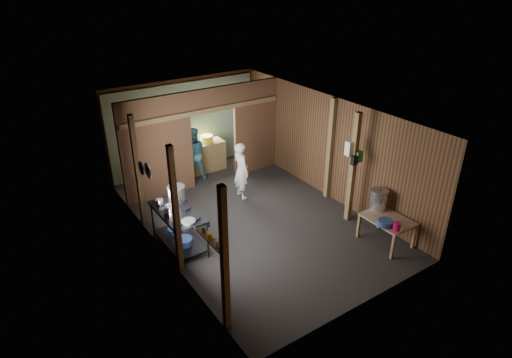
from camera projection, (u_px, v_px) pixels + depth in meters
floor at (251, 217)px, 10.12m from camera, size 4.50×7.00×0.00m
ceiling at (251, 111)px, 8.96m from camera, size 4.50×7.00×0.00m
wall_back at (184, 124)px, 12.15m from camera, size 4.50×0.00×2.60m
wall_front at (369, 243)px, 6.94m from camera, size 4.50×0.00×2.60m
wall_left at (155, 194)px, 8.42m from camera, size 0.00×7.00×2.60m
wall_right at (327, 147)px, 10.66m from camera, size 0.00×7.00×2.60m
partition_left at (157, 149)px, 10.52m from camera, size 1.85×0.10×2.60m
partition_right at (255, 127)px, 11.96m from camera, size 1.35×0.10×2.60m
partition_header at (212, 99)px, 10.86m from camera, size 1.30×0.10×0.60m
turquoise_panel at (185, 127)px, 12.13m from camera, size 4.40×0.06×2.50m
back_counter at (204, 157)px, 12.28m from camera, size 1.20×0.50×0.85m
wall_clock at (192, 103)px, 11.93m from camera, size 0.20×0.03×0.20m
post_left_a at (225, 261)px, 6.52m from camera, size 0.10×0.12×2.60m
post_left_b at (176, 211)px, 7.86m from camera, size 0.10×0.12×2.60m
post_left_c at (138, 172)px, 9.35m from camera, size 0.10×0.12×2.60m
post_right at (330, 150)px, 10.48m from camera, size 0.10×0.12×2.60m
post_free at (353, 169)px, 9.49m from camera, size 0.12×0.12×2.60m
cross_beam at (204, 111)px, 10.81m from camera, size 4.40×0.12×0.12m
pan_lid_big at (148, 171)px, 8.59m from camera, size 0.03×0.34×0.34m
pan_lid_small at (141, 168)px, 8.93m from camera, size 0.03×0.30×0.30m
wall_shelf at (210, 239)px, 6.87m from camera, size 0.14×0.80×0.03m
jar_white at (218, 243)px, 6.65m from camera, size 0.07×0.07×0.10m
jar_yellow at (210, 236)px, 6.84m from camera, size 0.08×0.08×0.10m
jar_green at (204, 230)px, 7.00m from camera, size 0.06×0.06×0.10m
bag_white at (351, 148)px, 9.32m from camera, size 0.22×0.15×0.32m
bag_green at (358, 156)px, 9.35m from camera, size 0.16×0.12×0.24m
bag_black at (354, 160)px, 9.29m from camera, size 0.14×0.10×0.20m
gas_range at (179, 229)px, 8.89m from camera, size 0.75×1.46×0.86m
prep_table at (386, 230)px, 9.09m from camera, size 0.73×1.01×0.59m
stove_pot_large at (177, 194)px, 9.00m from camera, size 0.47×0.47×0.37m
stove_pot_med at (170, 210)px, 8.57m from camera, size 0.26×0.26×0.20m
stove_saucepan at (160, 201)px, 8.97m from camera, size 0.15×0.15×0.09m
frying_pan at (189, 221)px, 8.31m from camera, size 0.29×0.50×0.07m
blue_tub_front at (184, 241)px, 8.83m from camera, size 0.35×0.35×0.14m
blue_tub_back at (174, 231)px, 9.21m from camera, size 0.27×0.27×0.11m
stock_pot at (379, 200)px, 9.25m from camera, size 0.49×0.49×0.46m
wash_basin at (385, 223)px, 8.70m from camera, size 0.35×0.35×0.12m
pink_bucket at (397, 226)px, 8.53m from camera, size 0.18×0.18×0.17m
knife at (401, 230)px, 8.54m from camera, size 0.30×0.13×0.01m
yellow_tub at (207, 139)px, 12.11m from camera, size 0.35×0.35×0.19m
red_cup at (193, 143)px, 11.90m from camera, size 0.12×0.12×0.14m
cook at (241, 171)px, 10.73m from camera, size 0.38×0.55×1.47m
worker_back at (193, 154)px, 11.65m from camera, size 0.89×0.79×1.51m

